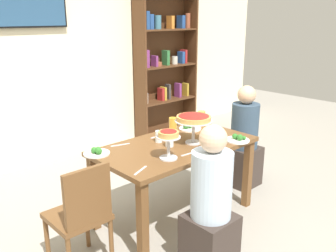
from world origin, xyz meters
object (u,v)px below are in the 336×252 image
beer_glass_amber_short (201,118)px  beer_glass_amber_spare (208,129)px  salad_plate_near_diner (97,152)px  cutlery_fork_far (157,136)px  deep_dish_pizza_stand (194,120)px  water_glass_clear_near (159,136)px  television (28,3)px  salad_plate_spare (189,128)px  cutlery_knife_near (120,145)px  bookshelf (164,63)px  personal_pizza_stand (168,139)px  dining_table (175,155)px  chair_head_west (81,213)px  beer_glass_amber_tall (173,125)px  cutlery_fork_near (140,170)px  diner_near_left (211,211)px  diner_head_east (244,144)px  cutlery_knife_far (189,154)px  salad_plate_far_diner (238,139)px  water_glass_clear_far (170,141)px

beer_glass_amber_short → beer_glass_amber_spare: (-0.23, -0.29, -0.01)m
salad_plate_near_diner → cutlery_fork_far: 0.69m
deep_dish_pizza_stand → water_glass_clear_near: size_ratio=3.18×
television → salad_plate_spare: 2.38m
deep_dish_pizza_stand → cutlery_knife_near: bearing=142.1°
salad_plate_near_diner → cutlery_knife_near: size_ratio=1.24×
bookshelf → personal_pizza_stand: size_ratio=9.32×
dining_table → deep_dish_pizza_stand: size_ratio=4.29×
chair_head_west → beer_glass_amber_tall: size_ratio=5.43×
cutlery_knife_near → cutlery_fork_near: bearing=84.6°
diner_near_left → diner_head_east: bearing=-63.0°
cutlery_knife_far → diner_near_left: bearing=-113.4°
television → diner_head_east: (1.40, -2.12, -1.51)m
chair_head_west → salad_plate_spare: chair_head_west is taller
beer_glass_amber_tall → cutlery_knife_near: (-0.60, 0.07, -0.08)m
beer_glass_amber_spare → cutlery_fork_near: beer_glass_amber_spare is taller
diner_near_left → beer_glass_amber_short: size_ratio=7.51×
diner_head_east → beer_glass_amber_tall: diner_head_east is taller
personal_pizza_stand → cutlery_knife_near: (-0.10, 0.54, -0.17)m
salad_plate_near_diner → cutlery_knife_far: (0.58, -0.52, -0.02)m
dining_table → chair_head_west: bearing=-174.8°
chair_head_west → personal_pizza_stand: 0.88m
bookshelf → chair_head_west: (-2.75, -2.11, -0.66)m
salad_plate_far_diner → beer_glass_amber_tall: 0.65m
dining_table → cutlery_fork_near: cutlery_fork_near is taller
water_glass_clear_far → chair_head_west: bearing=-174.7°
bookshelf → deep_dish_pizza_stand: (-1.57, -2.11, -0.19)m
bookshelf → beer_glass_amber_short: 2.10m
deep_dish_pizza_stand → cutlery_fork_far: size_ratio=1.90×
dining_table → chair_head_west: chair_head_west is taller
salad_plate_spare → bookshelf: bearing=54.2°
bookshelf → deep_dish_pizza_stand: size_ratio=6.45×
television → beer_glass_amber_spare: (0.74, -2.15, -1.19)m
salad_plate_far_diner → cutlery_knife_far: salad_plate_far_diner is taller
diner_near_left → chair_head_west: diner_near_left is taller
diner_head_east → cutlery_fork_far: bearing=-15.7°
salad_plate_far_diner → cutlery_fork_far: salad_plate_far_diner is taller
cutlery_fork_near → beer_glass_amber_tall: bearing=8.8°
personal_pizza_stand → cutlery_knife_far: size_ratio=1.32×
chair_head_west → cutlery_knife_near: size_ratio=4.83×
television → cutlery_fork_far: television is taller
deep_dish_pizza_stand → salad_plate_near_diner: (-0.81, 0.35, -0.20)m
beer_glass_amber_tall → television: bearing=106.5°
diner_near_left → water_glass_clear_far: diner_near_left is taller
beer_glass_amber_short → water_glass_clear_near: size_ratio=1.42×
beer_glass_amber_tall → water_glass_clear_near: bearing=-159.6°
diner_near_left → deep_dish_pizza_stand: (0.48, 0.63, 0.47)m
beer_glass_amber_tall → cutlery_fork_far: (-0.18, 0.03, -0.08)m
personal_pizza_stand → salad_plate_far_diner: bearing=-8.6°
dining_table → bookshelf: bookshelf is taller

